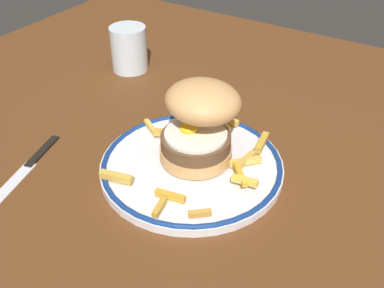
{
  "coord_description": "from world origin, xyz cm",
  "views": [
    {
      "loc": [
        27.0,
        -47.06,
        41.39
      ],
      "look_at": [
        0.05,
        -4.17,
        4.6
      ],
      "focal_mm": 41.96,
      "sensor_mm": 36.0,
      "label": 1
    }
  ],
  "objects_px": {
    "burger": "(199,120)",
    "knife": "(29,164)",
    "dinner_plate": "(192,165)",
    "water_glass": "(129,52)"
  },
  "relations": [
    {
      "from": "dinner_plate",
      "to": "knife",
      "type": "bearing_deg",
      "value": -149.99
    },
    {
      "from": "dinner_plate",
      "to": "knife",
      "type": "xyz_separation_m",
      "value": [
        -0.21,
        -0.12,
        -0.01
      ]
    },
    {
      "from": "dinner_plate",
      "to": "knife",
      "type": "height_order",
      "value": "dinner_plate"
    },
    {
      "from": "dinner_plate",
      "to": "burger",
      "type": "height_order",
      "value": "burger"
    },
    {
      "from": "burger",
      "to": "water_glass",
      "type": "relative_size",
      "value": 1.58
    },
    {
      "from": "burger",
      "to": "knife",
      "type": "bearing_deg",
      "value": -145.37
    },
    {
      "from": "burger",
      "to": "knife",
      "type": "xyz_separation_m",
      "value": [
        -0.21,
        -0.14,
        -0.07
      ]
    },
    {
      "from": "dinner_plate",
      "to": "burger",
      "type": "relative_size",
      "value": 1.88
    },
    {
      "from": "burger",
      "to": "knife",
      "type": "height_order",
      "value": "burger"
    },
    {
      "from": "water_glass",
      "to": "dinner_plate",
      "type": "bearing_deg",
      "value": -36.76
    }
  ]
}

